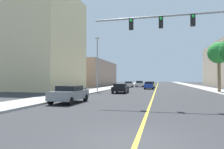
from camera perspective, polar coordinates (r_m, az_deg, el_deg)
ground at (r=48.07m, az=12.82°, el=-3.64°), size 192.00×192.00×0.00m
sidewalk_left at (r=49.19m, az=1.34°, el=-3.53°), size 3.56×168.00×0.15m
sidewalk_right at (r=48.90m, az=24.36°, el=-3.43°), size 3.56×168.00×0.15m
lane_marking_center at (r=48.06m, az=12.82°, el=-3.64°), size 0.16×144.00×0.01m
building_left_near at (r=39.78m, az=-21.42°, el=8.62°), size 14.89×14.04×17.56m
building_left_far at (r=61.51m, az=-8.30°, el=0.27°), size 15.73×23.93×7.34m
traffic_signal_mast at (r=15.54m, az=26.34°, el=11.45°), size 12.69×0.36×6.84m
street_lamp at (r=29.99m, az=-4.29°, el=3.83°), size 0.56×0.28×8.18m
palm_far at (r=32.26m, az=28.64°, el=5.39°), size 3.07×3.07×7.14m
car_black at (r=27.75m, az=2.50°, el=-3.95°), size 2.00×4.17×1.33m
car_silver at (r=47.66m, az=4.93°, el=-2.83°), size 2.00×4.34×1.39m
car_white at (r=49.84m, az=8.07°, el=-2.68°), size 1.85×4.01×1.51m
car_gray at (r=16.67m, az=-12.29°, el=-5.52°), size 2.01×3.98×1.42m
car_blue at (r=39.46m, az=10.68°, el=-3.04°), size 1.78×4.42×1.48m
car_yellow at (r=45.52m, az=11.11°, el=-2.86°), size 1.99×4.59×1.44m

